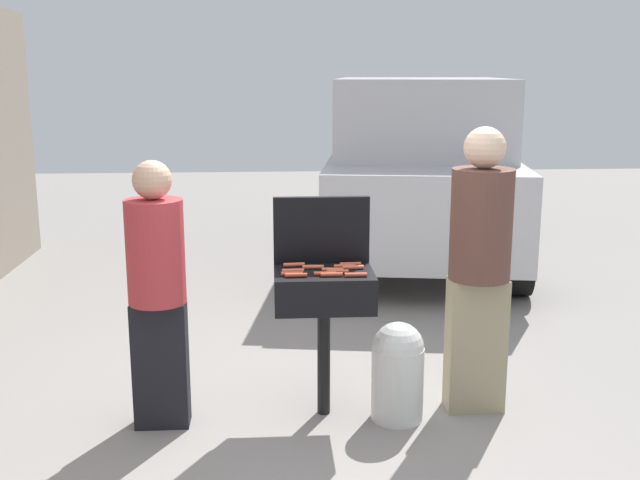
{
  "coord_description": "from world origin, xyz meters",
  "views": [
    {
      "loc": [
        -0.3,
        -4.22,
        2.1
      ],
      "look_at": [
        0.03,
        0.72,
        1.0
      ],
      "focal_mm": 42.88,
      "sensor_mm": 36.0,
      "label": 1
    }
  ],
  "objects_px": {
    "hot_dog_11": "(338,272)",
    "person_right": "(480,261)",
    "hot_dog_5": "(313,267)",
    "hot_dog_8": "(332,275)",
    "person_left": "(157,286)",
    "hot_dog_2": "(353,267)",
    "hot_dog_12": "(325,274)",
    "propane_tank": "(398,369)",
    "bbq_grill": "(324,294)",
    "hot_dog_0": "(356,275)",
    "hot_dog_7": "(350,264)",
    "hot_dog_9": "(293,271)",
    "hot_dog_4": "(333,270)",
    "parked_minivan": "(418,168)",
    "hot_dog_6": "(294,265)",
    "hot_dog_3": "(292,274)",
    "hot_dog_10": "(296,275)",
    "hot_dog_1": "(345,266)"
  },
  "relations": [
    {
      "from": "hot_dog_0",
      "to": "person_right",
      "type": "bearing_deg",
      "value": 9.91
    },
    {
      "from": "hot_dog_9",
      "to": "person_right",
      "type": "height_order",
      "value": "person_right"
    },
    {
      "from": "hot_dog_5",
      "to": "hot_dog_8",
      "type": "bearing_deg",
      "value": -62.25
    },
    {
      "from": "person_right",
      "to": "hot_dog_8",
      "type": "bearing_deg",
      "value": 22.81
    },
    {
      "from": "hot_dog_2",
      "to": "parked_minivan",
      "type": "height_order",
      "value": "parked_minivan"
    },
    {
      "from": "hot_dog_5",
      "to": "parked_minivan",
      "type": "height_order",
      "value": "parked_minivan"
    },
    {
      "from": "hot_dog_11",
      "to": "person_right",
      "type": "relative_size",
      "value": 0.07
    },
    {
      "from": "hot_dog_7",
      "to": "hot_dog_9",
      "type": "bearing_deg",
      "value": -159.61
    },
    {
      "from": "hot_dog_11",
      "to": "person_right",
      "type": "xyz_separation_m",
      "value": [
        0.87,
        0.06,
        0.04
      ]
    },
    {
      "from": "hot_dog_0",
      "to": "parked_minivan",
      "type": "height_order",
      "value": "parked_minivan"
    },
    {
      "from": "bbq_grill",
      "to": "parked_minivan",
      "type": "relative_size",
      "value": 0.2
    },
    {
      "from": "hot_dog_12",
      "to": "propane_tank",
      "type": "relative_size",
      "value": 0.21
    },
    {
      "from": "hot_dog_3",
      "to": "hot_dog_11",
      "type": "xyz_separation_m",
      "value": [
        0.27,
        0.03,
        0.0
      ]
    },
    {
      "from": "hot_dog_0",
      "to": "propane_tank",
      "type": "bearing_deg",
      "value": 5.69
    },
    {
      "from": "person_right",
      "to": "hot_dog_9",
      "type": "bearing_deg",
      "value": 16.04
    },
    {
      "from": "hot_dog_10",
      "to": "hot_dog_7",
      "type": "bearing_deg",
      "value": 34.51
    },
    {
      "from": "bbq_grill",
      "to": "propane_tank",
      "type": "bearing_deg",
      "value": -13.65
    },
    {
      "from": "bbq_grill",
      "to": "hot_dog_3",
      "type": "height_order",
      "value": "hot_dog_3"
    },
    {
      "from": "hot_dog_8",
      "to": "person_right",
      "type": "relative_size",
      "value": 0.07
    },
    {
      "from": "hot_dog_0",
      "to": "hot_dog_11",
      "type": "xyz_separation_m",
      "value": [
        -0.1,
        0.08,
        0.0
      ]
    },
    {
      "from": "hot_dog_10",
      "to": "bbq_grill",
      "type": "bearing_deg",
      "value": 35.23
    },
    {
      "from": "hot_dog_4",
      "to": "hot_dog_9",
      "type": "relative_size",
      "value": 1.0
    },
    {
      "from": "person_right",
      "to": "hot_dog_5",
      "type": "bearing_deg",
      "value": 11.5
    },
    {
      "from": "hot_dog_0",
      "to": "hot_dog_4",
      "type": "bearing_deg",
      "value": 135.28
    },
    {
      "from": "parked_minivan",
      "to": "hot_dog_9",
      "type": "bearing_deg",
      "value": 77.72
    },
    {
      "from": "hot_dog_4",
      "to": "parked_minivan",
      "type": "distance_m",
      "value": 4.28
    },
    {
      "from": "hot_dog_1",
      "to": "hot_dog_5",
      "type": "bearing_deg",
      "value": -179.26
    },
    {
      "from": "hot_dog_8",
      "to": "hot_dog_10",
      "type": "distance_m",
      "value": 0.21
    },
    {
      "from": "hot_dog_12",
      "to": "hot_dog_7",
      "type": "bearing_deg",
      "value": 50.5
    },
    {
      "from": "bbq_grill",
      "to": "hot_dog_0",
      "type": "height_order",
      "value": "hot_dog_0"
    },
    {
      "from": "hot_dog_10",
      "to": "hot_dog_11",
      "type": "height_order",
      "value": "same"
    },
    {
      "from": "hot_dog_10",
      "to": "hot_dog_3",
      "type": "bearing_deg",
      "value": 121.63
    },
    {
      "from": "person_left",
      "to": "hot_dog_2",
      "type": "bearing_deg",
      "value": 17.45
    },
    {
      "from": "bbq_grill",
      "to": "hot_dog_7",
      "type": "relative_size",
      "value": 7.04
    },
    {
      "from": "bbq_grill",
      "to": "hot_dog_2",
      "type": "bearing_deg",
      "value": 11.85
    },
    {
      "from": "hot_dog_4",
      "to": "hot_dog_10",
      "type": "height_order",
      "value": "same"
    },
    {
      "from": "propane_tank",
      "to": "hot_dog_10",
      "type": "bearing_deg",
      "value": -178.73
    },
    {
      "from": "hot_dog_0",
      "to": "hot_dog_2",
      "type": "height_order",
      "value": "same"
    },
    {
      "from": "parked_minivan",
      "to": "person_right",
      "type": "bearing_deg",
      "value": 92.73
    },
    {
      "from": "hot_dog_3",
      "to": "hot_dog_4",
      "type": "height_order",
      "value": "same"
    },
    {
      "from": "hot_dog_3",
      "to": "person_left",
      "type": "relative_size",
      "value": 0.08
    },
    {
      "from": "hot_dog_3",
      "to": "propane_tank",
      "type": "relative_size",
      "value": 0.21
    },
    {
      "from": "hot_dog_4",
      "to": "hot_dog_11",
      "type": "height_order",
      "value": "same"
    },
    {
      "from": "bbq_grill",
      "to": "person_right",
      "type": "height_order",
      "value": "person_right"
    },
    {
      "from": "hot_dog_2",
      "to": "hot_dog_4",
      "type": "height_order",
      "value": "same"
    },
    {
      "from": "hot_dog_6",
      "to": "parked_minivan",
      "type": "xyz_separation_m",
      "value": [
        1.53,
        3.93,
        0.1
      ]
    },
    {
      "from": "bbq_grill",
      "to": "hot_dog_3",
      "type": "relative_size",
      "value": 7.04
    },
    {
      "from": "hot_dog_12",
      "to": "parked_minivan",
      "type": "bearing_deg",
      "value": 71.89
    },
    {
      "from": "hot_dog_6",
      "to": "hot_dog_7",
      "type": "distance_m",
      "value": 0.35
    },
    {
      "from": "hot_dog_8",
      "to": "hot_dog_11",
      "type": "relative_size",
      "value": 1.0
    }
  ]
}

